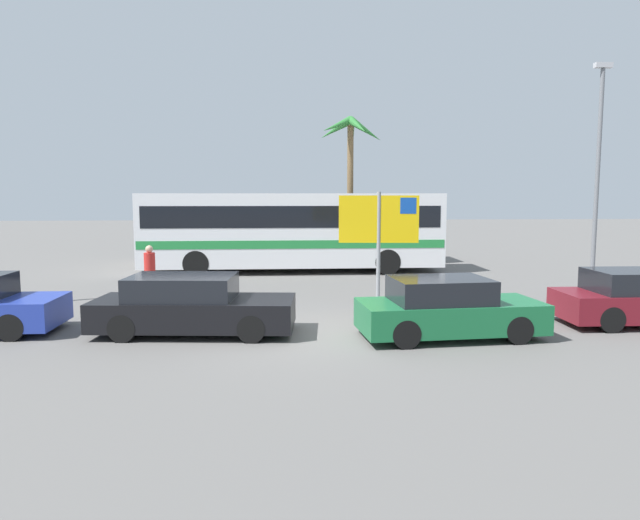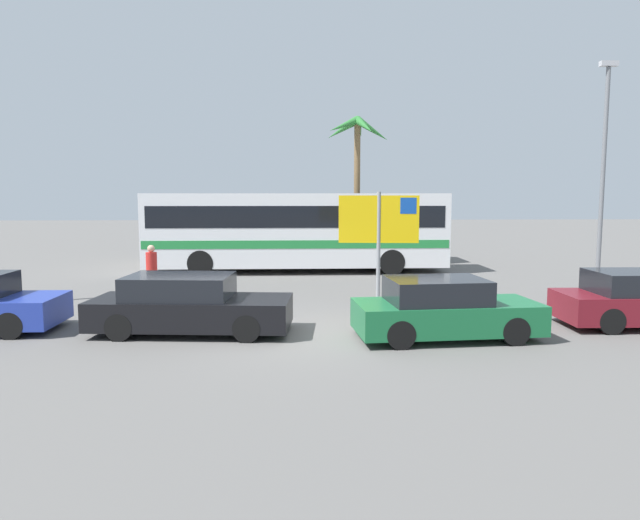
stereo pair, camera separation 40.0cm
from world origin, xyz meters
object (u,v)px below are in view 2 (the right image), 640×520
bus_rear_coach (294,224)px  car_green (444,310)px  ferry_sign (380,224)px  pedestrian_by_bus (152,268)px  bus_front_coach (297,228)px  car_black (189,305)px

bus_rear_coach → car_green: size_ratio=2.95×
ferry_sign → pedestrian_by_bus: bearing=173.3°
bus_front_coach → ferry_sign: bearing=-73.4°
bus_rear_coach → car_green: bearing=-77.3°
pedestrian_by_bus → ferry_sign: bearing=168.2°
ferry_sign → car_green: bearing=-71.6°
bus_rear_coach → car_green: 14.78m
bus_rear_coach → car_black: (-2.40, -13.63, -1.15)m
ferry_sign → pedestrian_by_bus: 6.85m
bus_front_coach → bus_rear_coach: (-0.09, 3.17, 0.00)m
bus_front_coach → pedestrian_by_bus: bearing=-124.5°
bus_rear_coach → ferry_sign: bearing=-77.6°
ferry_sign → car_green: ferry_sign is taller
bus_front_coach → ferry_sign: (2.27, -7.61, 0.54)m
bus_rear_coach → pedestrian_by_bus: 10.38m
bus_rear_coach → pedestrian_by_bus: (-4.21, -9.45, -0.81)m
car_green → pedestrian_by_bus: (-7.44, 4.92, 0.34)m
bus_front_coach → bus_rear_coach: same height
car_green → pedestrian_by_bus: bearing=141.8°
bus_front_coach → pedestrian_by_bus: bus_front_coach is taller
car_green → pedestrian_by_bus: 8.93m
bus_rear_coach → pedestrian_by_bus: bus_rear_coach is taller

